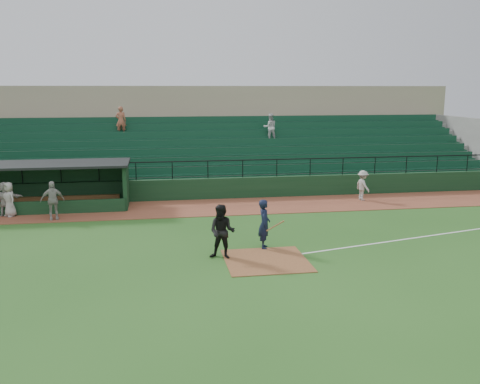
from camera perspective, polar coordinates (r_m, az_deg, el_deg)
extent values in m
plane|color=#25531B|center=(20.21, 2.28, -6.64)|extent=(90.00, 90.00, 0.00)
cube|color=brown|center=(27.82, -0.99, -1.61)|extent=(40.00, 4.00, 0.03)
cube|color=brown|center=(19.28, 2.88, -7.50)|extent=(3.00, 3.00, 0.03)
cube|color=white|center=(24.10, 20.73, -4.40)|extent=(17.49, 4.44, 0.01)
cube|color=black|center=(29.83, -1.60, 0.42)|extent=(36.00, 0.35, 1.20)
cylinder|color=black|center=(29.57, -1.62, 3.47)|extent=(36.00, 0.06, 0.06)
cube|color=slate|center=(34.44, -2.70, 3.90)|extent=(36.00, 9.00, 3.60)
cube|color=#103D26|center=(33.90, -2.61, 4.54)|extent=(34.56, 8.00, 4.05)
cube|color=slate|center=(40.62, 23.49, 4.53)|extent=(0.35, 9.50, 4.20)
cube|color=gray|center=(40.74, -3.77, 7.00)|extent=(38.00, 3.00, 6.40)
cube|color=slate|center=(38.72, -3.49, 7.53)|extent=(36.00, 2.00, 0.20)
imported|color=silver|center=(35.68, 3.31, 7.10)|extent=(0.90, 0.70, 1.86)
imported|color=#A3563B|center=(35.87, -12.90, 7.61)|extent=(0.69, 0.45, 1.90)
cube|color=black|center=(30.25, -20.29, 0.93)|extent=(8.50, 0.20, 2.30)
cube|color=black|center=(28.44, -12.35, 0.75)|extent=(0.20, 2.60, 2.30)
cube|color=black|center=(28.81, -20.93, 2.84)|extent=(8.90, 3.20, 0.12)
cube|color=olive|center=(30.03, -20.31, -0.89)|extent=(7.65, 0.40, 0.50)
cube|color=black|center=(27.86, -21.19, -1.65)|extent=(8.50, 0.12, 0.70)
imported|color=black|center=(20.49, 2.68, -3.53)|extent=(0.57, 0.78, 1.97)
cylinder|color=olive|center=(20.39, 3.89, -3.71)|extent=(0.79, 0.34, 0.35)
imported|color=black|center=(19.25, -1.96, -4.38)|extent=(1.21, 1.08, 2.04)
imported|color=#AAA59F|center=(30.00, 13.29, 0.71)|extent=(0.85, 1.20, 1.68)
imported|color=#A09B95|center=(26.44, -19.85, -0.87)|extent=(1.17, 0.70, 1.86)
imported|color=#A6A19B|center=(27.87, -23.95, -0.73)|extent=(0.97, 0.98, 1.71)
imported|color=#AAA49F|center=(28.08, -24.32, -0.67)|extent=(1.62, 0.62, 1.72)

